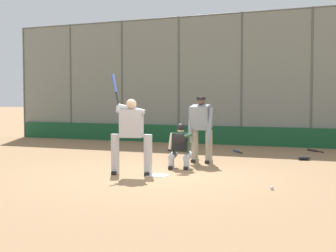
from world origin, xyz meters
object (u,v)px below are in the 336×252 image
Objects in this scene: batter_at_plate at (131,133)px; spare_bat_first_base_side at (313,150)px; spare_bat_by_padding at (237,151)px; catcher_behind_plate at (180,145)px; baseball_loose at (272,188)px; umpire_home at (201,127)px; fielding_glove_on_dirt at (304,158)px; spare_bat_third_base_side at (173,149)px.

spare_bat_first_base_side is at bearing -128.78° from batter_at_plate.
spare_bat_by_padding is 1.02× the size of spare_bat_first_base_side.
catcher_behind_plate is 14.88× the size of baseball_loose.
umpire_home is at bearing 142.77° from spare_bat_by_padding.
fielding_glove_on_dirt is 4.68m from baseball_loose.
baseball_loose reaches higher than spare_bat_first_base_side.
spare_bat_first_base_side is 7.09m from baseball_loose.
fielding_glove_on_dirt is (0.04, 2.40, 0.03)m from spare_bat_first_base_side.
catcher_behind_plate reaches higher than spare_bat_first_base_side.
fielding_glove_on_dirt is (-4.34, 0.98, 0.03)m from spare_bat_third_base_side.
spare_bat_by_padding is at bearing 99.67° from spare_bat_third_base_side.
batter_at_plate is 5.50m from spare_bat_by_padding.
spare_bat_first_base_side is at bearing -115.37° from umpire_home.
fielding_glove_on_dirt is at bearing -139.87° from umpire_home.
umpire_home is at bearing 110.12° from spare_bat_first_base_side.
spare_bat_third_base_side is at bearing 63.90° from spare_bat_by_padding.
spare_bat_first_base_side is at bearing -90.83° from baseball_loose.
spare_bat_first_base_side is 2.13× the size of fielding_glove_on_dirt.
batter_at_plate reaches higher than fielding_glove_on_dirt.
spare_bat_by_padding is 9.65× the size of baseball_loose.
batter_at_plate reaches higher than catcher_behind_plate.
spare_bat_by_padding is (-0.42, -4.00, -0.54)m from catcher_behind_plate.
fielding_glove_on_dirt is (-2.21, 1.19, 0.03)m from spare_bat_by_padding.
spare_bat_first_base_side is at bearing -126.37° from catcher_behind_plate.
spare_bat_by_padding is 2.56m from spare_bat_first_base_side.
spare_bat_third_base_side is (1.87, -2.63, -0.92)m from umpire_home.
umpire_home is at bearing -51.53° from baseball_loose.
catcher_behind_plate reaches higher than spare_bat_by_padding.
catcher_behind_plate is 5.88m from spare_bat_first_base_side.
spare_bat_by_padding and spare_bat_first_base_side have the same top height.
spare_bat_third_base_side is 1.26× the size of spare_bat_first_base_side.
spare_bat_third_base_side is 4.45m from fielding_glove_on_dirt.
spare_bat_third_base_side is at bearing -52.92° from baseball_loose.
fielding_glove_on_dirt is at bearing -90.75° from baseball_loose.
spare_bat_third_base_side is (1.71, -3.78, -0.54)m from catcher_behind_plate.
umpire_home is 3.00m from spare_bat_by_padding.
spare_bat_third_base_side is (1.04, -5.09, -0.90)m from batter_at_plate.
umpire_home reaches higher than baseball_loose.
spare_bat_by_padding is at bearing -88.85° from umpire_home.
batter_at_plate is 3.41m from baseball_loose.
batter_at_plate is 1.30× the size of umpire_home.
baseball_loose is (-4.28, 5.66, 0.00)m from spare_bat_third_base_side.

